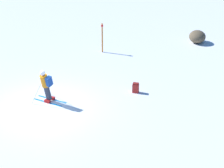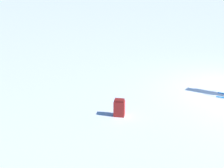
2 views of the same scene
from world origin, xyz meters
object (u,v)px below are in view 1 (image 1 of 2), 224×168
Objects in this scene: skier at (46,85)px; spare_backpack at (136,88)px; exposed_boulder_0 at (197,37)px; trail_marker at (102,36)px.

spare_backpack is (-1.43, 4.05, -0.70)m from skier.
exposed_boulder_0 is (-9.16, 7.95, -0.53)m from skier.
skier reaches higher than spare_backpack.
skier is at bearing -15.03° from trail_marker.
skier reaches higher than exposed_boulder_0.
spare_backpack is at bearing 133.26° from skier.
trail_marker is at bearing -171.21° from skier.
skier is 12.14m from exposed_boulder_0.
spare_backpack is 8.66m from exposed_boulder_0.
trail_marker is (2.29, -6.11, 0.61)m from exposed_boulder_0.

